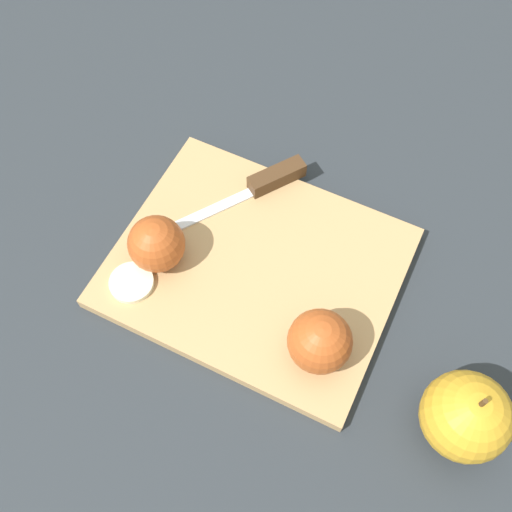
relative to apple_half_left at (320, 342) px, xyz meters
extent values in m
plane|color=#282D33|center=(0.10, -0.08, -0.05)|extent=(4.00, 4.00, 0.00)
cube|color=tan|center=(0.10, -0.08, -0.04)|extent=(0.35, 0.30, 0.02)
sphere|color=#AD4C1E|center=(0.00, 0.00, 0.00)|extent=(0.07, 0.07, 0.07)
cylinder|color=beige|center=(0.00, 0.01, 0.00)|extent=(0.07, 0.01, 0.07)
sphere|color=#AD4C1E|center=(0.21, -0.05, 0.00)|extent=(0.07, 0.07, 0.07)
cylinder|color=beige|center=(0.22, -0.04, 0.00)|extent=(0.02, 0.06, 0.06)
cube|color=silver|center=(0.18, -0.13, -0.03)|extent=(0.08, 0.09, 0.00)
cube|color=#472D19|center=(0.12, -0.20, -0.02)|extent=(0.06, 0.07, 0.02)
cylinder|color=beige|center=(0.23, 0.00, -0.03)|extent=(0.05, 0.05, 0.01)
sphere|color=gold|center=(-0.16, 0.02, -0.01)|extent=(0.09, 0.09, 0.09)
cylinder|color=#4C3319|center=(-0.16, 0.02, 0.05)|extent=(0.01, 0.01, 0.01)
camera|label=1|loc=(-0.02, 0.23, 0.59)|focal=42.00mm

